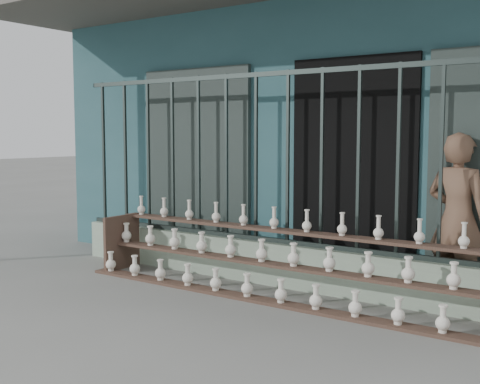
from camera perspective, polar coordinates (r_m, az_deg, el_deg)
The scene contains 6 objects.
ground at distance 5.62m, azimuth -5.93°, elevation -11.03°, with size 60.00×60.00×0.00m, color slate.
workshop_building at distance 9.02m, azimuth 11.87°, elevation 5.58°, with size 7.40×6.60×3.21m.
parapet_wall at distance 6.57m, azimuth 1.50°, elevation -6.53°, with size 5.00×0.20×0.45m, color #9FB79D.
security_fence at distance 6.43m, azimuth 1.53°, elevation 3.31°, with size 5.00×0.04×1.80m.
shelf_rack at distance 5.93m, azimuth 3.47°, elevation -6.52°, with size 4.50×0.68×0.85m.
elderly_woman at distance 5.96m, azimuth 19.91°, elevation -2.44°, with size 0.59×0.39×1.61m, color brown.
Camera 1 is at (3.52, -4.07, 1.61)m, focal length 45.00 mm.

